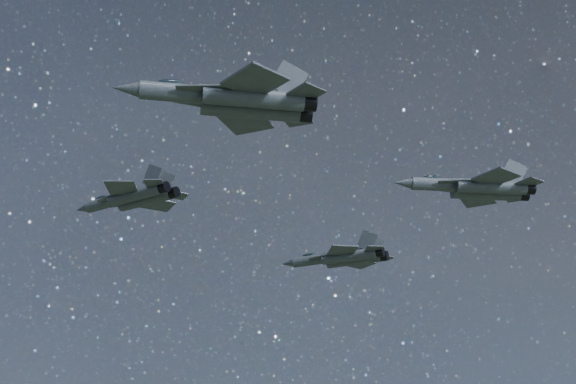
# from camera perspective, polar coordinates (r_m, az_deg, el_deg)

# --- Properties ---
(jet_lead) EXTENTS (15.47, 10.16, 3.98)m
(jet_lead) POSITION_cam_1_polar(r_m,az_deg,el_deg) (95.67, -10.99, -0.38)
(jet_lead) COLOR #373E45
(jet_left) EXTENTS (15.76, 10.65, 3.97)m
(jet_left) POSITION_cam_1_polar(r_m,az_deg,el_deg) (107.06, 3.93, -4.67)
(jet_left) COLOR #373E45
(jet_right) EXTENTS (19.34, 13.04, 4.88)m
(jet_right) POSITION_cam_1_polar(r_m,az_deg,el_deg) (73.71, -3.75, 6.56)
(jet_right) COLOR #373E45
(jet_slot) EXTENTS (15.14, 10.34, 3.80)m
(jet_slot) POSITION_cam_1_polar(r_m,az_deg,el_deg) (83.74, 13.29, 0.30)
(jet_slot) COLOR #373E45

